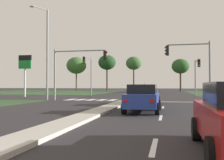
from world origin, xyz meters
The scene contains 27 objects.
ground_plane centered at (0.00, 30.00, 0.00)m, with size 200.00×200.00×0.00m, color #282628.
grass_verge_far_left centered at (-25.50, 54.50, 0.00)m, with size 35.00×35.00×0.01m, color #2D4C28.
median_island_near centered at (0.00, 11.00, 0.07)m, with size 1.20×22.00×0.14m, color #ADA89E.
median_island_far centered at (0.00, 55.00, 0.07)m, with size 1.20×36.00×0.14m, color #ADA89E.
lane_dash_near centered at (3.50, 4.71, 0.01)m, with size 0.14×2.00×0.01m, color silver.
lane_dash_second centered at (3.50, 10.71, 0.01)m, with size 0.14×2.00×0.01m, color silver.
lane_dash_third centered at (3.50, 16.71, 0.01)m, with size 0.14×2.00×0.01m, color silver.
stop_bar_near centered at (3.80, 23.00, 0.01)m, with size 6.40×0.50×0.01m, color silver.
crosswalk_bar_near centered at (-6.40, 24.80, 0.01)m, with size 0.70×2.80×0.01m, color silver.
crosswalk_bar_second centered at (-5.25, 24.80, 0.01)m, with size 0.70×2.80×0.01m, color silver.
crosswalk_bar_third centered at (-4.10, 24.80, 0.01)m, with size 0.70×2.80×0.01m, color silver.
crosswalk_bar_fourth centered at (-2.95, 24.80, 0.01)m, with size 0.70×2.80×0.01m, color silver.
crosswalk_bar_fifth centered at (-1.80, 24.80, 0.01)m, with size 0.70×2.80×0.01m, color silver.
car_blue_near centered at (2.42, 13.20, 0.80)m, with size 1.96×4.20×1.58m.
car_navy_fourth centered at (2.17, 18.94, 0.81)m, with size 2.05×4.49×1.59m.
car_white_fifth centered at (-2.39, 52.31, 0.79)m, with size 2.00×4.40×1.54m.
traffic_signal_near_left centered at (-5.44, 23.40, 3.71)m, with size 5.68×0.32×5.28m.
traffic_signal_far_right centered at (7.60, 34.72, 3.52)m, with size 0.32×4.92×5.05m.
traffic_signal_near_right centered at (6.13, 23.40, 3.82)m, with size 4.14×0.32×5.60m.
traffic_signal_far_left centered at (-7.60, 35.26, 3.94)m, with size 0.32×3.89×5.81m.
street_lamp_second centered at (-8.68, 23.56, 5.34)m, with size 1.08×2.20×9.57m.
pedestrian_at_median centered at (0.05, 41.79, 1.22)m, with size 0.34×0.34×1.78m.
fuel_price_totem centered at (-14.85, 29.99, 4.06)m, with size 1.80×0.24×5.57m.
treeline_near centered at (-21.03, 67.33, 7.03)m, with size 5.47×5.47×9.38m.
treeline_second centered at (-12.33, 67.51, 7.70)m, with size 4.75×4.75×9.77m.
treeline_third centered at (-4.59, 63.82, 7.06)m, with size 3.91×3.91×8.76m.
treeline_fourth centered at (6.88, 65.54, 6.24)m, with size 4.31×4.31×8.12m.
Camera 1 is at (3.85, -1.96, 1.54)m, focal length 42.27 mm.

